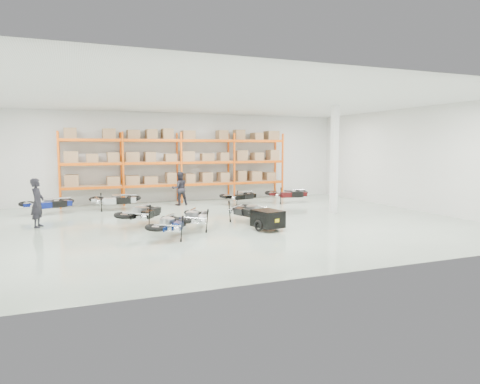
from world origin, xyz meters
name	(u,v)px	position (x,y,z in m)	size (l,w,h in m)	color
room	(221,162)	(0.00, 0.00, 2.25)	(18.00, 18.00, 18.00)	#A8BBAA
pallet_rack	(179,157)	(0.00, 6.45, 2.26)	(11.28, 0.98, 3.62)	#E3550B
structural_column	(334,160)	(5.20, 0.50, 2.25)	(0.25, 0.25, 4.50)	white
moto_blue_centre	(170,220)	(-2.31, -1.96, 0.55)	(0.80, 1.80, 1.10)	#07184F
moto_silver_left	(195,214)	(-1.25, -0.96, 0.55)	(0.79, 1.79, 1.09)	silver
moto_black_far_left	(142,209)	(-2.81, 0.35, 0.61)	(0.88, 1.99, 1.21)	black
moto_touring_right	(249,207)	(0.96, -0.41, 0.57)	(0.83, 1.87, 1.14)	black
trailer	(268,219)	(0.96, -2.01, 0.40)	(0.96, 1.67, 0.68)	black
moto_back_a	(48,201)	(-6.02, 4.50, 0.57)	(0.83, 1.86, 1.14)	navy
moto_back_b	(115,197)	(-3.33, 4.75, 0.59)	(0.85, 1.92, 1.17)	#B7BBC2
moto_back_c	(240,194)	(2.51, 4.50, 0.52)	(0.76, 1.70, 1.04)	black
moto_back_d	(288,191)	(4.96, 4.14, 0.59)	(0.85, 1.92, 1.17)	#450D0F
person_left	(37,203)	(-6.21, 1.47, 0.85)	(0.62, 0.41, 1.71)	black
person_back	(180,189)	(-0.29, 5.25, 0.80)	(0.78, 0.61, 1.60)	black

